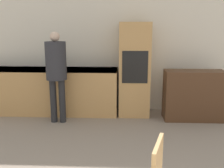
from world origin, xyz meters
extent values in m
cube|color=silver|center=(0.00, 5.28, 1.30)|extent=(7.00, 0.05, 2.60)
cube|color=tan|center=(-1.33, 4.94, 0.46)|extent=(2.64, 0.60, 0.92)
cube|color=black|center=(-1.33, 4.94, 0.90)|extent=(2.64, 0.60, 0.03)
cube|color=tan|center=(0.33, 4.95, 0.91)|extent=(0.59, 0.58, 1.81)
cube|color=black|center=(0.33, 4.65, 1.00)|extent=(0.48, 0.01, 0.60)
cube|color=#51331E|center=(1.44, 4.68, 0.47)|extent=(1.10, 0.45, 0.94)
cube|color=tan|center=(0.38, 1.82, 0.65)|extent=(0.14, 0.37, 0.40)
cylinder|color=#262628|center=(-1.16, 4.42, 0.40)|extent=(0.12, 0.12, 0.80)
cylinder|color=#262628|center=(-0.99, 4.42, 0.40)|extent=(0.12, 0.12, 0.80)
cylinder|color=#2D2D33|center=(-1.08, 4.42, 1.14)|extent=(0.37, 0.37, 0.67)
sphere|color=beige|center=(-1.08, 4.42, 1.56)|extent=(0.17, 0.17, 0.17)
camera|label=1|loc=(0.11, 0.08, 1.68)|focal=40.00mm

